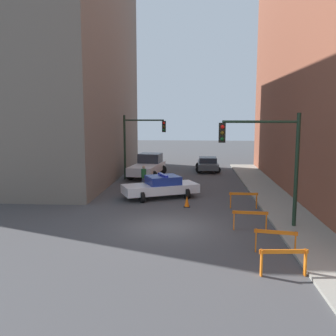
% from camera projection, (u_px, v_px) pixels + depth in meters
% --- Properties ---
extents(ground_plane, '(120.00, 120.00, 0.00)m').
position_uv_depth(ground_plane, '(167.00, 227.00, 17.52)').
color(ground_plane, '#424244').
extents(sidewalk_right, '(2.40, 44.00, 0.12)m').
position_uv_depth(sidewalk_right, '(302.00, 229.00, 17.08)').
color(sidewalk_right, gray).
rests_on(sidewalk_right, ground_plane).
extents(building_corner_left, '(14.00, 20.00, 17.54)m').
position_uv_depth(building_corner_left, '(35.00, 72.00, 30.94)').
color(building_corner_left, '#6B6056').
rests_on(building_corner_left, ground_plane).
extents(traffic_light_near, '(3.64, 0.35, 5.20)m').
position_uv_depth(traffic_light_near, '(271.00, 152.00, 16.99)').
color(traffic_light_near, black).
rests_on(traffic_light_near, sidewalk_right).
extents(traffic_light_far, '(3.44, 0.35, 5.20)m').
position_uv_depth(traffic_light_far, '(138.00, 138.00, 30.19)').
color(traffic_light_far, black).
rests_on(traffic_light_far, ground_plane).
extents(police_car, '(5.04, 3.63, 1.52)m').
position_uv_depth(police_car, '(161.00, 187.00, 23.67)').
color(police_car, white).
rests_on(police_car, ground_plane).
extents(white_truck, '(3.11, 5.63, 1.90)m').
position_uv_depth(white_truck, '(148.00, 166.00, 31.86)').
color(white_truck, silver).
rests_on(white_truck, ground_plane).
extents(parked_car_near, '(2.28, 4.30, 1.31)m').
position_uv_depth(parked_car_near, '(208.00, 164.00, 34.99)').
color(parked_car_near, '#474C51').
rests_on(parked_car_near, ground_plane).
extents(pedestrian_crossing, '(0.50, 0.50, 1.66)m').
position_uv_depth(pedestrian_crossing, '(144.00, 177.00, 26.45)').
color(pedestrian_crossing, '#474C66').
rests_on(pedestrian_crossing, ground_plane).
extents(barrier_front, '(1.60, 0.29, 0.90)m').
position_uv_depth(barrier_front, '(284.00, 258.00, 12.16)').
color(barrier_front, orange).
rests_on(barrier_front, ground_plane).
extents(barrier_mid, '(1.58, 0.43, 0.90)m').
position_uv_depth(barrier_mid, '(276.00, 238.00, 14.16)').
color(barrier_mid, orange).
rests_on(barrier_mid, ground_plane).
extents(barrier_back, '(1.60, 0.29, 0.90)m').
position_uv_depth(barrier_back, '(250.00, 217.00, 16.97)').
color(barrier_back, orange).
rests_on(barrier_back, ground_plane).
extents(barrier_corner, '(1.60, 0.18, 0.90)m').
position_uv_depth(barrier_corner, '(244.00, 198.00, 21.02)').
color(barrier_corner, orange).
rests_on(barrier_corner, ground_plane).
extents(traffic_cone, '(0.36, 0.36, 0.66)m').
position_uv_depth(traffic_cone, '(187.00, 202.00, 21.34)').
color(traffic_cone, black).
rests_on(traffic_cone, ground_plane).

